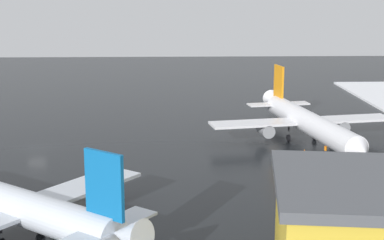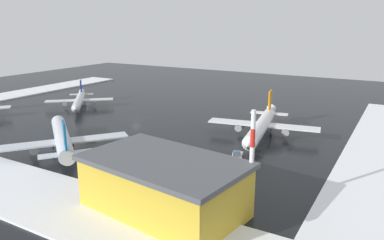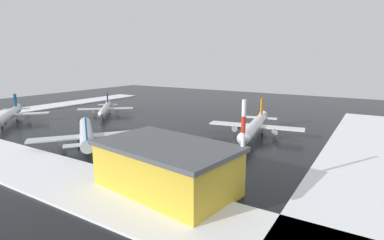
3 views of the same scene
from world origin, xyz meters
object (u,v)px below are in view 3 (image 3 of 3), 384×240
(airplane_far_rear, at_px, (86,133))
(ground_crew_beside_wing, at_px, (221,155))
(pushback_tug, at_px, (233,149))
(ground_crew_near_tug, at_px, (249,140))
(cargo_hangar, at_px, (166,167))
(airplane_parked_starboard, at_px, (105,109))
(airplane_distant_tail, at_px, (9,115))
(traffic_cone_near_nose, at_px, (242,141))
(traffic_cone_mid_line, at_px, (243,139))
(antenna_mast, at_px, (243,149))
(airplane_foreground_jet, at_px, (254,126))

(airplane_far_rear, xyz_separation_m, ground_crew_beside_wing, (36.39, 9.02, -2.44))
(airplane_far_rear, height_order, ground_crew_beside_wing, airplane_far_rear)
(pushback_tug, relative_size, ground_crew_near_tug, 2.96)
(pushback_tug, height_order, ground_crew_beside_wing, pushback_tug)
(cargo_hangar, bearing_deg, airplane_parked_starboard, 153.00)
(airplane_far_rear, distance_m, cargo_hangar, 37.45)
(pushback_tug, distance_m, ground_crew_beside_wing, 5.52)
(airplane_distant_tail, bearing_deg, pushback_tug, 46.65)
(traffic_cone_near_nose, bearing_deg, traffic_cone_mid_line, 106.29)
(airplane_far_rear, bearing_deg, traffic_cone_mid_line, -103.34)
(airplane_far_rear, height_order, antenna_mast, antenna_mast)
(airplane_parked_starboard, bearing_deg, airplane_far_rear, 0.39)
(ground_crew_beside_wing, bearing_deg, airplane_distant_tail, 117.63)
(airplane_foreground_jet, xyz_separation_m, cargo_hangar, (-0.08, -43.94, 1.05))
(airplane_far_rear, distance_m, traffic_cone_mid_line, 44.15)
(ground_crew_beside_wing, distance_m, antenna_mast, 20.23)
(cargo_hangar, bearing_deg, traffic_cone_near_nose, 98.90)
(pushback_tug, xyz_separation_m, traffic_cone_mid_line, (-2.54, 13.14, -1.01))
(traffic_cone_near_nose, bearing_deg, ground_crew_beside_wing, -84.71)
(antenna_mast, relative_size, traffic_cone_near_nose, 30.45)
(ground_crew_near_tug, relative_size, ground_crew_beside_wing, 1.00)
(airplane_foreground_jet, height_order, ground_crew_beside_wing, airplane_foreground_jet)
(airplane_distant_tail, height_order, airplane_far_rear, airplane_far_rear)
(pushback_tug, bearing_deg, traffic_cone_mid_line, 172.81)
(airplane_foreground_jet, distance_m, antenna_mast, 40.64)
(airplane_parked_starboard, height_order, airplane_distant_tail, airplane_distant_tail)
(airplane_foreground_jet, distance_m, pushback_tug, 18.13)
(traffic_cone_near_nose, distance_m, traffic_cone_mid_line, 1.99)
(ground_crew_beside_wing, bearing_deg, pushback_tug, 19.97)
(airplane_foreground_jet, relative_size, airplane_parked_starboard, 1.52)
(airplane_foreground_jet, relative_size, ground_crew_beside_wing, 20.14)
(traffic_cone_mid_line, bearing_deg, ground_crew_near_tug, -36.75)
(airplane_parked_starboard, xyz_separation_m, airplane_far_rear, (30.48, -34.27, 0.69))
(airplane_parked_starboard, distance_m, traffic_cone_near_nose, 65.92)
(airplane_far_rear, bearing_deg, ground_crew_beside_wing, -128.31)
(cargo_hangar, distance_m, traffic_cone_mid_line, 39.35)
(ground_crew_near_tug, xyz_separation_m, antenna_mast, (10.95, -31.80, 7.40))
(airplane_foreground_jet, height_order, traffic_cone_mid_line, airplane_foreground_jet)
(airplane_far_rear, relative_size, ground_crew_beside_wing, 17.11)
(ground_crew_beside_wing, bearing_deg, antenna_mast, -118.50)
(airplane_far_rear, relative_size, pushback_tug, 5.79)
(pushback_tug, distance_m, ground_crew_near_tug, 11.28)
(airplane_distant_tail, xyz_separation_m, traffic_cone_near_nose, (82.96, 21.38, -2.87))
(cargo_hangar, relative_size, traffic_cone_near_nose, 48.68)
(antenna_mast, relative_size, traffic_cone_mid_line, 30.45)
(airplane_foreground_jet, bearing_deg, antenna_mast, 7.41)
(ground_crew_beside_wing, height_order, traffic_cone_mid_line, ground_crew_beside_wing)
(traffic_cone_mid_line, bearing_deg, antenna_mast, -68.23)
(cargo_hangar, height_order, traffic_cone_near_nose, cargo_hangar)
(ground_crew_beside_wing, height_order, traffic_cone_near_nose, ground_crew_beside_wing)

